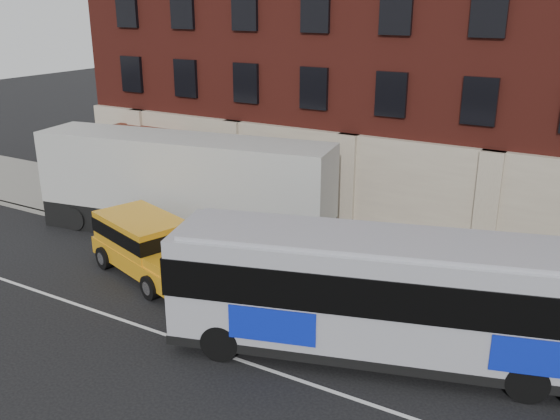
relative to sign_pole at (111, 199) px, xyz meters
The scene contains 9 objects.
ground 10.59m from the sign_pole, 35.87° to the right, with size 120.00×120.00×0.00m, color black.
sidewalk 9.07m from the sign_pole, 18.56° to the left, with size 60.00×6.00×0.15m, color gray.
kerb 8.61m from the sign_pole, ahead, with size 60.00×0.25×0.15m, color gray.
lane_line 10.31m from the sign_pole, 33.60° to the right, with size 60.00×0.12×0.01m, color silver.
building 15.03m from the sign_pole, 51.75° to the left, with size 30.00×12.10×15.00m.
sign_pole is the anchor object (origin of this frame).
city_bus 14.73m from the sign_pole, 12.73° to the right, with size 13.37×6.50×3.60m.
yellow_suv 4.94m from the sign_pole, 30.43° to the right, with size 5.61×3.62×2.09m.
shipping_container 3.31m from the sign_pole, 22.98° to the left, with size 12.99×4.76×4.24m.
Camera 1 is at (10.28, -11.60, 9.55)m, focal length 38.91 mm.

